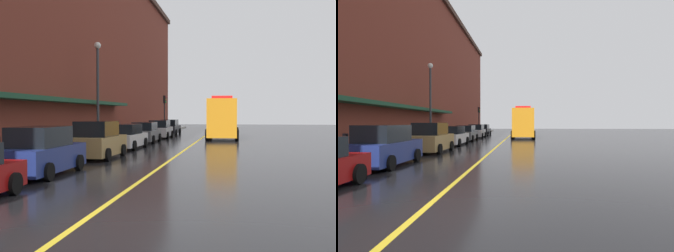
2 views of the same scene
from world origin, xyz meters
TOP-DOWN VIEW (x-y plane):
  - ground_plane at (0.00, 25.00)m, footprint 112.00×112.00m
  - sidewalk_left at (-6.20, 25.00)m, footprint 2.40×70.00m
  - lane_center_stripe at (0.00, 25.00)m, footprint 0.16×70.00m
  - brick_building_left at (-12.97, 24.00)m, footprint 12.32×64.00m
  - parked_car_1 at (-4.01, 6.24)m, footprint 2.00×4.53m
  - parked_car_2 at (-3.87, 12.28)m, footprint 2.19×4.18m
  - parked_car_3 at (-3.92, 18.24)m, footprint 2.07×4.67m
  - parked_car_4 at (-4.03, 24.38)m, footprint 2.07×4.63m
  - parked_car_5 at (-3.94, 30.50)m, footprint 2.10×4.71m
  - parked_car_6 at (-4.01, 36.91)m, footprint 1.97×4.76m
  - utility_truck at (2.00, 29.57)m, footprint 2.84×7.67m
  - parking_meter_0 at (-5.35, 6.57)m, footprint 0.14×0.18m
  - parking_meter_2 at (-5.35, 33.69)m, footprint 0.14×0.18m
  - parking_meter_3 at (-5.35, 37.69)m, footprint 0.14×0.18m
  - street_lamp_left at (-5.95, 18.39)m, footprint 0.44×0.44m
  - traffic_light_near at (-5.29, 40.75)m, footprint 0.38×0.36m

SIDE VIEW (x-z plane):
  - ground_plane at x=0.00m, z-range 0.00..0.00m
  - lane_center_stripe at x=0.00m, z-range 0.00..0.01m
  - sidewalk_left at x=-6.20m, z-range 0.00..0.15m
  - parked_car_4 at x=-4.03m, z-range -0.05..1.58m
  - parked_car_3 at x=-3.92m, z-range -0.05..1.58m
  - parked_car_6 at x=-4.01m, z-range -0.05..1.60m
  - parked_car_5 at x=-3.94m, z-range -0.05..1.63m
  - parked_car_1 at x=-4.01m, z-range -0.06..1.77m
  - parked_car_2 at x=-3.87m, z-range -0.07..1.85m
  - parking_meter_0 at x=-5.35m, z-range 0.39..1.72m
  - parking_meter_2 at x=-5.35m, z-range 0.39..1.72m
  - parking_meter_3 at x=-5.35m, z-range 0.39..1.72m
  - utility_truck at x=2.00m, z-range -0.09..3.71m
  - traffic_light_near at x=-5.29m, z-range 1.01..5.31m
  - street_lamp_left at x=-5.95m, z-range 0.93..7.87m
  - brick_building_left at x=-12.97m, z-range 0.01..16.76m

